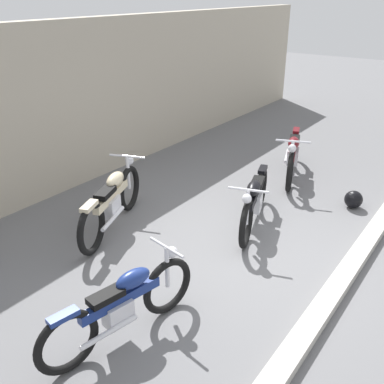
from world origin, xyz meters
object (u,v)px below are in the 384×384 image
Objects in this scene: motorcycle_black at (254,200)px; motorcycle_blue at (123,305)px; motorcycle_cream at (112,201)px; motorcycle_maroon at (293,154)px; helmet at (354,199)px.

motorcycle_blue is at bearing -16.92° from motorcycle_black.
motorcycle_cream is 3.73m from motorcycle_maroon.
helmet is 0.15× the size of motorcycle_maroon.
motorcycle_black is at bearing -73.29° from motorcycle_cream.
motorcycle_blue reaches higher than helmet.
motorcycle_maroon is at bearing 170.61° from motorcycle_black.
motorcycle_maroon reaches higher than motorcycle_black.
motorcycle_blue is 5.09m from motorcycle_maroon.
motorcycle_maroon reaches higher than motorcycle_cream.
motorcycle_blue is (-2.93, -0.07, -0.02)m from motorcycle_black.
motorcycle_maroon is at bearing -42.74° from motorcycle_cream.
motorcycle_cream is at bearing -70.08° from motorcycle_black.
motorcycle_maroon reaches higher than motorcycle_blue.
motorcycle_maroon is (2.15, 0.33, 0.03)m from motorcycle_black.
motorcycle_blue is (-4.44, 1.01, 0.26)m from helmet.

